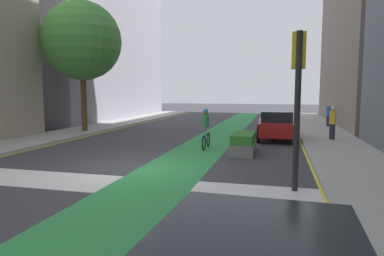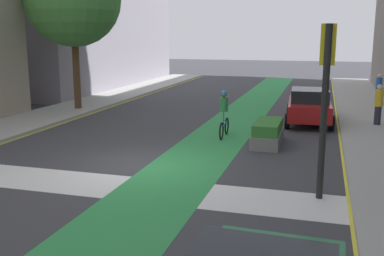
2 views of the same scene
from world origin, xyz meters
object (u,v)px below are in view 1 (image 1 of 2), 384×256
traffic_signal_near_right (298,80)px  pedestrian_sidewalk_right_b (329,115)px  pedestrian_sidewalk_right_a (333,122)px  street_tree_near (82,41)px  cyclist_in_lane (206,128)px  car_red_right_far (276,125)px  median_planter (243,144)px

traffic_signal_near_right → pedestrian_sidewalk_right_b: traffic_signal_near_right is taller
pedestrian_sidewalk_right_a → traffic_signal_near_right: bearing=-103.5°
street_tree_near → pedestrian_sidewalk_right_b: bearing=23.3°
pedestrian_sidewalk_right_a → street_tree_near: street_tree_near is taller
traffic_signal_near_right → cyclist_in_lane: bearing=122.3°
car_red_right_far → pedestrian_sidewalk_right_b: bearing=62.0°
pedestrian_sidewalk_right_b → street_tree_near: 17.39m
car_red_right_far → cyclist_in_lane: 4.96m
traffic_signal_near_right → pedestrian_sidewalk_right_b: size_ratio=2.57×
car_red_right_far → pedestrian_sidewalk_right_a: size_ratio=2.49×
street_tree_near → median_planter: size_ratio=3.29×
cyclist_in_lane → median_planter: (1.78, -0.63, -0.57)m
cyclist_in_lane → median_planter: cyclist_in_lane is taller
pedestrian_sidewalk_right_b → pedestrian_sidewalk_right_a: bearing=-96.0°
pedestrian_sidewalk_right_b → median_planter: size_ratio=0.67×
car_red_right_far → pedestrian_sidewalk_right_a: (2.86, -0.26, 0.23)m
car_red_right_far → pedestrian_sidewalk_right_b: size_ratio=2.63×
cyclist_in_lane → pedestrian_sidewalk_right_b: (6.68, 10.66, 0.01)m
car_red_right_far → pedestrian_sidewalk_right_b: 7.67m
pedestrian_sidewalk_right_b → cyclist_in_lane: bearing=-122.1°
pedestrian_sidewalk_right_b → car_red_right_far: bearing=-118.0°
car_red_right_far → pedestrian_sidewalk_right_a: pedestrian_sidewalk_right_a is taller
pedestrian_sidewalk_right_b → street_tree_near: street_tree_near is taller
median_planter → traffic_signal_near_right: bearing=-69.9°
car_red_right_far → median_planter: (-1.31, -4.52, -0.40)m
street_tree_near → car_red_right_far: bearing=-0.7°
traffic_signal_near_right → car_red_right_far: (-0.59, 9.69, -2.13)m
street_tree_near → median_planter: (10.46, -4.66, -5.31)m
median_planter → car_red_right_far: bearing=73.9°
cyclist_in_lane → pedestrian_sidewalk_right_b: 12.58m
car_red_right_far → pedestrian_sidewalk_right_a: 2.88m
pedestrian_sidewalk_right_a → median_planter: (-4.16, -4.26, -0.62)m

